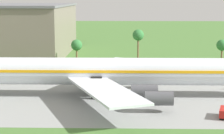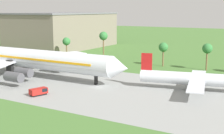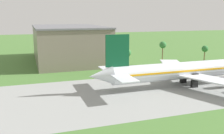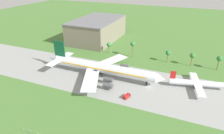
% 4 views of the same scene
% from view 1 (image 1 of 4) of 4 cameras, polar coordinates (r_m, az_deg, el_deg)
% --- Properties ---
extents(jet_airliner, '(79.77, 55.95, 19.37)m').
position_cam_1_polar(jet_airliner, '(92.80, -0.81, -0.64)').
color(jet_airliner, silver).
rests_on(jet_airliner, ground_plane).
extents(terminal_building, '(36.72, 61.20, 19.78)m').
position_cam_1_polar(terminal_building, '(163.46, -12.59, 5.16)').
color(terminal_building, slate).
rests_on(terminal_building, ground_plane).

